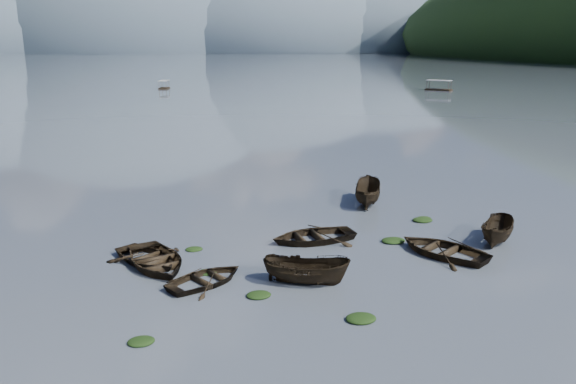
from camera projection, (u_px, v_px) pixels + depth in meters
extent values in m
plane|color=#48505B|center=(350.00, 314.00, 22.53)|extent=(2400.00, 2400.00, 0.00)
ellipsoid|color=#475666|center=(130.00, 52.00, 861.94)|extent=(520.00, 520.00, 340.00)
ellipsoid|color=#475666|center=(259.00, 51.00, 902.09)|extent=(520.00, 520.00, 260.00)
ellipsoid|color=#475666|center=(365.00, 51.00, 938.22)|extent=(520.00, 520.00, 220.00)
imported|color=black|center=(147.00, 262.00, 27.93)|extent=(4.84, 5.15, 0.87)
imported|color=black|center=(207.00, 283.00, 25.48)|extent=(4.70, 4.35, 0.79)
imported|color=black|center=(306.00, 283.00, 25.45)|extent=(4.27, 2.96, 1.54)
imported|color=black|center=(443.00, 254.00, 28.95)|extent=(5.47, 5.86, 0.99)
imported|color=black|center=(497.00, 242.00, 30.79)|extent=(3.80, 3.97, 1.54)
imported|color=black|center=(156.00, 266.00, 27.41)|extent=(4.88, 5.80, 1.03)
imported|color=black|center=(313.00, 241.00, 30.96)|extent=(5.15, 3.99, 0.98)
imported|color=black|center=(367.00, 204.00, 38.21)|extent=(3.30, 4.84, 1.75)
ellipsoid|color=black|center=(141.00, 343.00, 20.39)|extent=(0.99, 0.81, 0.22)
ellipsoid|color=black|center=(259.00, 296.00, 24.14)|extent=(1.08, 0.86, 0.24)
ellipsoid|color=black|center=(361.00, 320.00, 22.06)|extent=(1.23, 0.98, 0.27)
ellipsoid|color=black|center=(424.00, 219.00, 34.84)|extent=(0.92, 0.77, 0.20)
ellipsoid|color=black|center=(393.00, 242.00, 30.79)|extent=(1.31, 1.04, 0.27)
ellipsoid|color=black|center=(194.00, 250.00, 29.60)|extent=(0.92, 0.75, 0.20)
ellipsoid|color=black|center=(208.00, 273.00, 26.60)|extent=(0.95, 0.79, 0.20)
ellipsoid|color=black|center=(422.00, 221.00, 34.43)|extent=(1.25, 1.00, 0.27)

